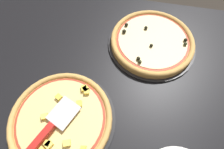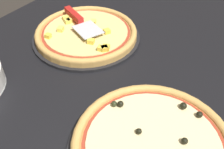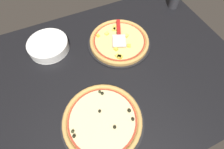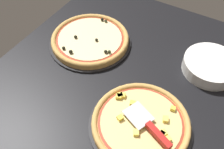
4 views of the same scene
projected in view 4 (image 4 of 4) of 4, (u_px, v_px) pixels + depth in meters
The scene contains 7 objects.
ground_plane at pixel (113, 95), 107.16cm from camera, with size 136.80×107.44×3.60cm, color black.
pizza_pan_front at pixel (140, 125), 95.40cm from camera, with size 37.91×37.91×1.00cm, color black.
pizza_front at pixel (141, 123), 93.97cm from camera, with size 35.64×35.64×3.57cm.
pizza_pan_back at pixel (90, 42), 124.55cm from camera, with size 38.75×38.75×1.00cm, color black.
pizza_back at pixel (90, 39), 122.92cm from camera, with size 36.42×36.42×4.22cm.
serving_spatula at pixel (153, 130), 88.89cm from camera, with size 12.68×21.00×2.00cm.
plate_stack at pixel (210, 66), 111.58cm from camera, with size 23.40×23.40×5.60cm.
Camera 4 is at (-54.86, -31.98, 84.93)cm, focal length 42.00 mm.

